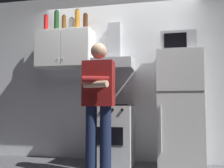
{
  "coord_description": "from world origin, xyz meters",
  "views": [
    {
      "loc": [
        0.67,
        -3.33,
        0.88
      ],
      "look_at": [
        0.0,
        0.0,
        1.15
      ],
      "focal_mm": 39.79,
      "sensor_mm": 36.0,
      "label": 1
    }
  ],
  "objects": [
    {
      "name": "back_wall_tiled",
      "position": [
        0.0,
        0.6,
        1.35
      ],
      "size": [
        4.8,
        0.1,
        2.7
      ],
      "primitive_type": "cube",
      "color": "white",
      "rests_on": "ground_plane"
    },
    {
      "name": "upper_cabinet",
      "position": [
        -0.85,
        0.37,
        1.75
      ],
      "size": [
        0.9,
        0.37,
        0.6
      ],
      "color": "white"
    },
    {
      "name": "stove_oven",
      "position": [
        -0.05,
        0.25,
        0.43
      ],
      "size": [
        0.6,
        0.62,
        0.87
      ],
      "color": "silver",
      "rests_on": "ground_plane"
    },
    {
      "name": "range_hood",
      "position": [
        -0.05,
        0.38,
        1.6
      ],
      "size": [
        0.6,
        0.44,
        0.75
      ],
      "color": "#B7BABF"
    },
    {
      "name": "refrigerator",
      "position": [
        0.9,
        0.25,
        0.8
      ],
      "size": [
        0.6,
        0.62,
        1.6
      ],
      "color": "white",
      "rests_on": "ground_plane"
    },
    {
      "name": "microwave",
      "position": [
        0.9,
        0.27,
        1.74
      ],
      "size": [
        0.48,
        0.37,
        0.28
      ],
      "color": "#B7BABF",
      "rests_on": "refrigerator"
    },
    {
      "name": "person_standing",
      "position": [
        -0.1,
        -0.36,
        0.9
      ],
      "size": [
        0.38,
        0.33,
        1.64
      ],
      "color": "#192342",
      "rests_on": "ground_plane"
    },
    {
      "name": "bottle_wine_green",
      "position": [
        -1.0,
        0.36,
        2.22
      ],
      "size": [
        0.08,
        0.08,
        0.35
      ],
      "color": "#19471E",
      "rests_on": "upper_cabinet"
    },
    {
      "name": "bottle_canister_steel",
      "position": [
        -0.74,
        0.39,
        2.15
      ],
      "size": [
        0.1,
        0.1,
        0.22
      ],
      "color": "#B2B5BA",
      "rests_on": "upper_cabinet"
    },
    {
      "name": "bottle_beer_brown",
      "position": [
        -0.88,
        0.38,
        2.18
      ],
      "size": [
        0.07,
        0.07,
        0.28
      ],
      "color": "brown",
      "rests_on": "upper_cabinet"
    },
    {
      "name": "bottle_rum_dark",
      "position": [
        -0.51,
        0.4,
        2.18
      ],
      "size": [
        0.08,
        0.08,
        0.28
      ],
      "color": "#47230F",
      "rests_on": "upper_cabinet"
    },
    {
      "name": "bottle_soda_red",
      "position": [
        -1.17,
        0.34,
        2.19
      ],
      "size": [
        0.07,
        0.07,
        0.29
      ],
      "color": "red",
      "rests_on": "upper_cabinet"
    },
    {
      "name": "bottle_liquor_amber",
      "position": [
        -0.64,
        0.35,
        2.21
      ],
      "size": [
        0.08,
        0.08,
        0.34
      ],
      "color": "#B7721E",
      "rests_on": "upper_cabinet"
    }
  ]
}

